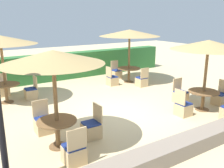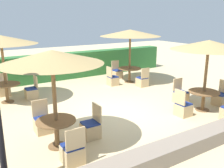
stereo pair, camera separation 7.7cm
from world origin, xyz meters
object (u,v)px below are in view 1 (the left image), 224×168
Objects in this scene: round_table_front_left at (57,127)px; parasol_back_left at (0,40)px; patio_chair_back_left_north at (3,90)px; parasol_front_right at (208,45)px; patio_chair_front_left_north at (43,124)px; parasol_back_right at (130,33)px; parasol_front_left at (53,57)px; patio_chair_front_right_west at (183,108)px; patio_chair_front_right_north at (180,96)px; patio_chair_front_left_south at (74,153)px; patio_chair_back_right_west at (112,80)px; round_table_back_right at (129,71)px; round_table_back_left at (6,88)px; round_table_front_right at (203,95)px; patio_chair_back_left_east at (31,93)px; patio_chair_back_right_north at (116,73)px; patio_chair_back_right_south at (142,81)px; patio_chair_front_left_east at (92,129)px; patio_chair_front_right_east at (220,98)px.

parasol_back_left is at bearing 95.51° from round_table_front_left.
patio_chair_back_left_north is 0.37× the size of parasol_front_right.
patio_chair_front_left_north is 0.31× the size of parasol_back_right.
parasol_front_left is 2.68× the size of patio_chair_front_right_west.
patio_chair_front_right_north is (-0.05, 1.01, -2.06)m from parasol_front_right.
patio_chair_front_left_south is 1.00× the size of patio_chair_front_right_north.
parasol_back_left is 2.86× the size of patio_chair_back_right_west.
patio_chair_front_right_west reaches higher than round_table_back_right.
patio_chair_front_left_north is 3.38m from round_table_back_left.
round_table_front_left is (0.00, 0.00, -1.75)m from parasol_front_left.
patio_chair_front_left_north is 6.42m from round_table_back_right.
round_table_front_right is 1.04m from patio_chair_front_right_west.
round_table_back_left is 0.41× the size of parasol_front_right.
round_table_back_left is at bearing 87.19° from patio_chair_back_left_east.
patio_chair_front_left_north and patio_chair_front_right_north have the same top height.
round_table_front_left is 0.95× the size of round_table_back_left.
patio_chair_front_right_west is (4.69, -5.64, 0.00)m from patio_chair_back_left_north.
patio_chair_back_right_north is 1.00× the size of patio_chair_front_right_west.
parasol_front_right reaches higher than patio_chair_back_right_south.
round_table_front_right is (5.74, -4.64, -0.03)m from round_table_back_left.
patio_chair_front_left_south is at bearing -173.24° from parasol_front_right.
patio_chair_back_right_north reaches higher than round_table_front_right.
patio_chair_back_right_south is (4.52, 3.35, 0.00)m from patio_chair_front_left_east.
round_table_back_left is at bearing 179.70° from parasol_back_right.
parasol_front_left is at bearing -148.71° from patio_chair_back_right_south.
patio_chair_front_right_east is (6.34, -0.27, -0.30)m from round_table_front_left.
patio_chair_front_left_south is 1.30m from patio_chair_front_left_east.
parasol_front_right is (5.32, -0.29, 0.00)m from parasol_front_left.
parasol_back_right is at bearing -148.94° from patio_chair_front_left_north.
round_table_back_left is (0.00, 0.00, -1.83)m from parasol_back_left.
round_table_back_left is at bearing 95.51° from round_table_front_left.
patio_chair_front_left_north is at bearing -53.76° from patio_chair_back_right_west.
patio_chair_front_right_east is at bearing 89.89° from patio_chair_front_right_west.
patio_chair_front_right_north reaches higher than round_table_front_right.
parasol_back_right is 5.22m from patio_chair_front_right_west.
patio_chair_front_left_east is 4.35m from patio_chair_back_left_east.
patio_chair_front_right_north is at bearing 7.82° from round_table_front_left.
patio_chair_front_right_west is 1.00× the size of patio_chair_front_right_east.
round_table_back_right is at bearing 166.21° from patio_chair_front_right_west.
patio_chair_back_right_west is 4.55m from patio_chair_front_right_west.
parasol_back_left is 5.87m from parasol_back_right.
patio_chair_front_right_north is (-1.07, 0.99, 0.00)m from patio_chair_front_right_east.
patio_chair_front_right_east is at bearing -34.40° from round_table_back_left.
patio_chair_front_right_east is at bearing 0.79° from parasol_front_right.
round_table_back_left is at bearing 170.22° from patio_chair_back_right_south.
patio_chair_front_left_south reaches higher than round_table_front_right.
patio_chair_back_right_south is at bearing -101.06° from patio_chair_back_left_east.
patio_chair_front_left_south is 1.00× the size of patio_chair_front_right_east.
round_table_front_left is 1.07× the size of patio_chair_front_left_north.
patio_chair_front_right_east is (6.71, -5.65, 0.00)m from patio_chair_back_left_north.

